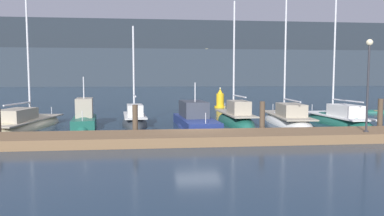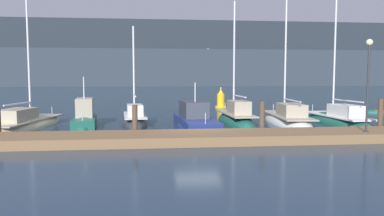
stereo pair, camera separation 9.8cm
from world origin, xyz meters
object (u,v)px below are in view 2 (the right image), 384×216
object	(u,v)px
sailboat_berth_3	(135,123)
motorboat_berth_4	(195,123)
sailboat_berth_7	(338,122)
rowboat_adrift	(377,113)
sailboat_berth_1	(25,126)
motorboat_berth_2	(85,122)
dock_lamppost	(368,71)
sailboat_berth_6	(287,121)
channel_buoy	(221,100)
sailboat_berth_5	(236,122)

from	to	relation	value
sailboat_berth_3	motorboat_berth_4	bearing A→B (deg)	-19.00
sailboat_berth_7	motorboat_berth_4	bearing A→B (deg)	-177.06
sailboat_berth_7	rowboat_adrift	bearing A→B (deg)	43.34
sailboat_berth_1	sailboat_berth_7	world-z (taller)	sailboat_berth_1
motorboat_berth_2	sailboat_berth_7	xyz separation A→B (m)	(16.70, -0.41, -0.13)
dock_lamppost	rowboat_adrift	xyz separation A→B (m)	(9.00, 13.17, -3.43)
sailboat_berth_3	sailboat_berth_6	bearing A→B (deg)	-0.78
motorboat_berth_4	channel_buoy	xyz separation A→B (m)	(4.28, 14.16, 0.51)
sailboat_berth_1	sailboat_berth_7	bearing A→B (deg)	-0.46
motorboat_berth_2	sailboat_berth_1	bearing A→B (deg)	-176.06
motorboat_berth_2	sailboat_berth_3	xyz separation A→B (m)	(3.13, 0.41, -0.14)
motorboat_berth_4	sailboat_berth_1	bearing A→B (deg)	176.39
motorboat_berth_4	dock_lamppost	world-z (taller)	dock_lamppost
dock_lamppost	rowboat_adrift	world-z (taller)	dock_lamppost
sailboat_berth_1	dock_lamppost	world-z (taller)	sailboat_berth_1
sailboat_berth_5	sailboat_berth_6	bearing A→B (deg)	-0.49
motorboat_berth_2	sailboat_berth_5	bearing A→B (deg)	1.74
dock_lamppost	sailboat_berth_7	bearing A→B (deg)	73.25
sailboat_berth_1	motorboat_berth_2	bearing A→B (deg)	3.94
sailboat_berth_6	sailboat_berth_7	world-z (taller)	sailboat_berth_6
rowboat_adrift	sailboat_berth_5	bearing A→B (deg)	-156.87
sailboat_berth_5	channel_buoy	size ratio (longest dim) A/B	4.38
sailboat_berth_5	rowboat_adrift	bearing A→B (deg)	23.13
sailboat_berth_3	sailboat_berth_5	world-z (taller)	sailboat_berth_5
motorboat_berth_2	sailboat_berth_6	bearing A→B (deg)	1.15
motorboat_berth_2	sailboat_berth_3	size ratio (longest dim) A/B	0.66
sailboat_berth_1	motorboat_berth_2	xyz separation A→B (m)	(3.56, 0.25, 0.14)
motorboat_berth_4	dock_lamppost	bearing A→B (deg)	-37.83
sailboat_berth_3	dock_lamppost	bearing A→B (deg)	-32.37
sailboat_berth_1	sailboat_berth_6	size ratio (longest dim) A/B	1.13
sailboat_berth_5	channel_buoy	distance (m)	13.04
sailboat_berth_3	dock_lamppost	xyz separation A→B (m)	(11.60, -7.35, 3.31)
motorboat_berth_2	sailboat_berth_5	world-z (taller)	sailboat_berth_5
dock_lamppost	channel_buoy	bearing A→B (deg)	99.82
motorboat_berth_4	channel_buoy	world-z (taller)	motorboat_berth_4
motorboat_berth_4	rowboat_adrift	world-z (taller)	motorboat_berth_4
sailboat_berth_6	rowboat_adrift	world-z (taller)	sailboat_berth_6
sailboat_berth_5	sailboat_berth_1	bearing A→B (deg)	-177.67
sailboat_berth_5	dock_lamppost	distance (m)	9.33
sailboat_berth_3	sailboat_berth_6	size ratio (longest dim) A/B	0.63
sailboat_berth_1	sailboat_berth_7	xyz separation A→B (m)	(20.26, -0.16, 0.01)
motorboat_berth_4	sailboat_berth_5	world-z (taller)	sailboat_berth_5
sailboat_berth_1	channel_buoy	size ratio (longest dim) A/B	6.30
sailboat_berth_3	sailboat_berth_1	bearing A→B (deg)	-174.41
channel_buoy	sailboat_berth_7	bearing A→B (deg)	-68.20
motorboat_berth_2	dock_lamppost	distance (m)	16.59
sailboat_berth_3	motorboat_berth_2	bearing A→B (deg)	-172.55
sailboat_berth_3	channel_buoy	bearing A→B (deg)	57.74
dock_lamppost	sailboat_berth_3	bearing A→B (deg)	147.63
sailboat_berth_1	sailboat_berth_6	xyz separation A→B (m)	(16.97, 0.51, 0.02)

